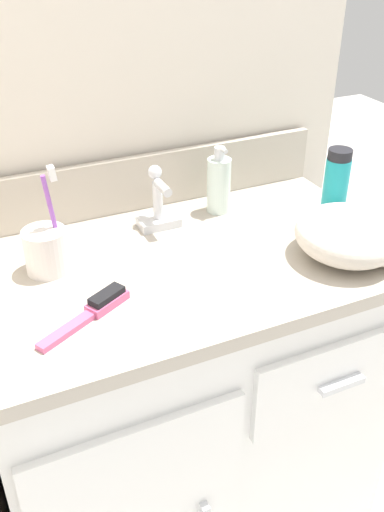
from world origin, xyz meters
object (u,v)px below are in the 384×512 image
Objects in this scene: shaving_cream_can at (335,187)px; hairbrush at (96,308)px; soap_dispenser at (219,184)px; toothbrush_cup at (46,249)px; hand_towel at (353,237)px.

hairbrush is (-0.58, -0.11, -0.07)m from shaving_cream_can.
soap_dispenser is at bearing 143.37° from shaving_cream_can.
toothbrush_cup is 0.18m from hairbrush.
hand_towel is at bearing -62.92° from soap_dispenser.
hand_towel is (0.15, -0.29, -0.02)m from soap_dispenser.
soap_dispenser is 0.33m from hand_towel.
shaving_cream_can is at bearing -36.63° from soap_dispenser.
shaving_cream_can reaches higher than hand_towel.
toothbrush_cup is 1.22× the size of shaving_cream_can.
shaving_cream_can is at bearing -17.91° from hairbrush.
soap_dispenser is at bearing 117.08° from hand_towel.
shaving_cream_can is 0.80× the size of hand_towel.
hairbrush is (-0.37, -0.26, -0.06)m from soap_dispenser.
shaving_cream_can is (0.62, -0.06, 0.04)m from toothbrush_cup.
shaving_cream_can is at bearing 68.36° from hand_towel.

